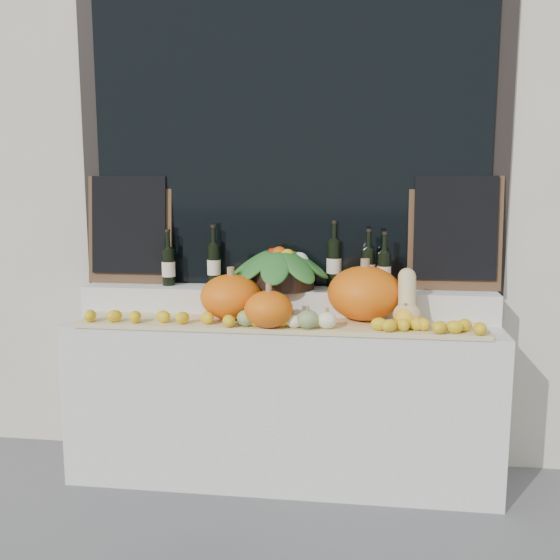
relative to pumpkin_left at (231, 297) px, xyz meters
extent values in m
cube|color=beige|center=(0.26, 0.80, 1.23)|extent=(7.00, 0.90, 4.50)
cube|color=black|center=(0.26, 0.35, 0.88)|extent=(2.40, 0.04, 2.10)
cube|color=black|center=(0.26, 0.32, 0.88)|extent=(2.20, 0.02, 2.00)
cube|color=silver|center=(0.26, 0.07, -0.58)|extent=(2.30, 0.55, 0.88)
cube|color=silver|center=(0.26, 0.22, -0.06)|extent=(2.30, 0.25, 0.16)
cube|color=tan|center=(0.26, -0.05, -0.13)|extent=(2.10, 0.32, 0.02)
ellipsoid|color=orange|center=(0.00, 0.00, 0.00)|extent=(0.42, 0.42, 0.24)
ellipsoid|color=orange|center=(0.70, 0.07, 0.02)|extent=(0.50, 0.50, 0.29)
ellipsoid|color=orange|center=(0.23, -0.17, -0.03)|extent=(0.26, 0.26, 0.19)
ellipsoid|color=#DDBF82|center=(0.91, -0.08, -0.06)|extent=(0.14, 0.14, 0.13)
cylinder|color=#DDBF82|center=(0.91, -0.03, 0.05)|extent=(0.09, 0.14, 0.18)
sphere|color=#DDBF82|center=(0.91, 0.01, 0.12)|extent=(0.09, 0.09, 0.09)
ellipsoid|color=#30631D|center=(0.42, -0.17, -0.07)|extent=(0.11, 0.11, 0.09)
cylinder|color=olive|center=(0.42, -0.17, -0.01)|extent=(0.02, 0.02, 0.02)
ellipsoid|color=#30631D|center=(0.11, -0.16, -0.08)|extent=(0.09, 0.09, 0.08)
cylinder|color=olive|center=(0.11, -0.16, -0.03)|extent=(0.02, 0.02, 0.02)
ellipsoid|color=#FFFECB|center=(0.36, -0.16, -0.09)|extent=(0.08, 0.08, 0.07)
cylinder|color=olive|center=(0.36, -0.16, -0.04)|extent=(0.02, 0.02, 0.02)
ellipsoid|color=yellow|center=(0.28, -0.15, -0.05)|extent=(0.13, 0.13, 0.14)
cylinder|color=olive|center=(0.28, -0.15, 0.03)|extent=(0.02, 0.02, 0.02)
ellipsoid|color=#FFFECB|center=(0.52, -0.16, -0.08)|extent=(0.10, 0.10, 0.08)
cylinder|color=olive|center=(0.52, -0.16, -0.02)|extent=(0.02, 0.02, 0.02)
ellipsoid|color=yellow|center=(0.90, -0.11, -0.06)|extent=(0.10, 0.10, 0.11)
cylinder|color=olive|center=(0.90, -0.11, 0.00)|extent=(0.02, 0.02, 0.02)
cylinder|color=black|center=(0.23, 0.21, 0.07)|extent=(0.39, 0.39, 0.11)
cylinder|color=black|center=(-0.41, 0.22, 0.12)|extent=(0.07, 0.07, 0.21)
cylinder|color=black|center=(-0.41, 0.22, 0.27)|extent=(0.03, 0.03, 0.10)
cylinder|color=beige|center=(-0.41, 0.22, 0.11)|extent=(0.08, 0.08, 0.08)
cylinder|color=black|center=(-0.41, 0.22, 0.33)|extent=(0.03, 0.03, 0.02)
cylinder|color=black|center=(-0.15, 0.24, 0.13)|extent=(0.07, 0.07, 0.23)
cylinder|color=black|center=(-0.15, 0.24, 0.30)|extent=(0.03, 0.03, 0.10)
cylinder|color=beige|center=(-0.15, 0.24, 0.12)|extent=(0.08, 0.08, 0.08)
cylinder|color=black|center=(-0.15, 0.24, 0.36)|extent=(0.03, 0.03, 0.02)
cylinder|color=black|center=(0.53, 0.29, 0.15)|extent=(0.08, 0.08, 0.26)
cylinder|color=black|center=(0.53, 0.29, 0.33)|extent=(0.03, 0.03, 0.10)
cylinder|color=beige|center=(0.53, 0.29, 0.14)|extent=(0.08, 0.08, 0.08)
cylinder|color=black|center=(0.53, 0.29, 0.38)|extent=(0.03, 0.03, 0.02)
cylinder|color=black|center=(0.72, 0.21, 0.13)|extent=(0.07, 0.07, 0.22)
cylinder|color=black|center=(0.72, 0.21, 0.29)|extent=(0.03, 0.03, 0.10)
cylinder|color=beige|center=(0.72, 0.21, 0.12)|extent=(0.08, 0.08, 0.08)
cylinder|color=black|center=(0.72, 0.21, 0.34)|extent=(0.03, 0.03, 0.02)
cylinder|color=black|center=(0.80, 0.19, 0.12)|extent=(0.07, 0.07, 0.21)
cylinder|color=black|center=(0.80, 0.19, 0.28)|extent=(0.03, 0.03, 0.10)
cylinder|color=beige|center=(0.80, 0.19, 0.11)|extent=(0.08, 0.08, 0.08)
cylinder|color=black|center=(0.80, 0.19, 0.33)|extent=(0.03, 0.03, 0.02)
cube|color=#4C331E|center=(-0.66, 0.29, 0.33)|extent=(0.50, 0.08, 0.62)
cube|color=black|center=(-0.66, 0.28, 0.36)|extent=(0.44, 0.07, 0.56)
cube|color=#4C331E|center=(1.18, 0.29, 0.33)|extent=(0.50, 0.08, 0.62)
cube|color=black|center=(1.18, 0.28, 0.36)|extent=(0.44, 0.07, 0.56)
camera|label=1|loc=(0.69, -3.19, 0.61)|focal=40.00mm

